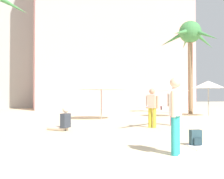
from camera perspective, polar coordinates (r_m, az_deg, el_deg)
ground at (r=5.19m, az=18.15°, el=-16.03°), size 120.00×120.00×0.00m
hotel_pink at (r=34.62m, az=-0.56°, el=11.66°), size 16.93×9.44×18.25m
palm_tree_left at (r=23.48m, az=14.99°, el=9.75°), size 4.68×4.84×7.11m
cafe_umbrella_1 at (r=16.96m, az=-2.10°, el=0.94°), size 2.76×2.76×2.28m
cafe_umbrella_2 at (r=19.61m, az=11.71°, el=0.51°), size 2.14×2.14×2.21m
cafe_umbrella_3 at (r=20.92m, az=18.28°, el=0.95°), size 2.14×2.14×2.38m
backpack at (r=8.28m, az=16.02°, el=-9.08°), size 0.32×0.27×0.42m
person_far_right at (r=12.59m, az=7.63°, el=-3.25°), size 2.42×1.92×1.66m
person_mid_right at (r=13.55m, az=12.06°, el=-2.83°), size 0.55×0.42×1.76m
person_far_left at (r=6.80m, az=12.28°, el=-4.35°), size 0.46×0.52×1.75m
person_mid_center at (r=11.52m, az=-9.68°, el=-6.31°), size 0.91×0.91×0.93m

